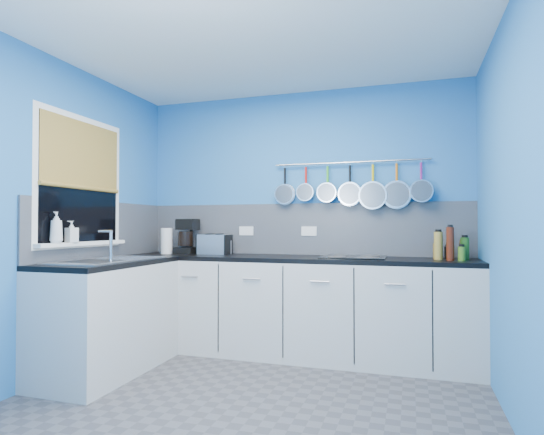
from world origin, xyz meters
The scene contains 43 objects.
floor centered at (0.00, 0.00, -0.01)m, with size 3.20×3.00×0.02m, color #47474C.
ceiling centered at (0.00, 0.00, 2.51)m, with size 3.20×3.00×0.02m, color white.
wall_back centered at (0.00, 1.51, 1.25)m, with size 3.20×0.02×2.50m, color #2B71B7.
wall_front centered at (0.00, -1.51, 1.25)m, with size 3.20×0.02×2.50m, color #2B71B7.
wall_left centered at (-1.61, 0.00, 1.25)m, with size 0.02×3.00×2.50m, color #2B71B7.
wall_right centered at (1.61, 0.00, 1.25)m, with size 0.02×3.00×2.50m, color #2B71B7.
backsplash_back centered at (0.00, 1.49, 1.15)m, with size 3.20×0.02×0.50m, color slate.
backsplash_left centered at (-1.59, 0.60, 1.15)m, with size 0.02×1.80×0.50m, color slate.
cabinet_run_back centered at (0.00, 1.20, 0.43)m, with size 3.20×0.60×0.86m, color #BCBBBA.
worktop_back centered at (0.00, 1.20, 0.88)m, with size 3.20×0.60×0.04m, color black.
cabinet_run_left centered at (-1.30, 0.30, 0.43)m, with size 0.60×1.20×0.86m, color #BCBBBA.
worktop_left centered at (-1.30, 0.30, 0.88)m, with size 0.60×1.20×0.04m, color black.
window_frame centered at (-1.58, 0.30, 1.55)m, with size 0.01×1.00×1.10m, color white.
window_glass centered at (-1.57, 0.30, 1.55)m, with size 0.01×0.90×1.00m, color black.
bamboo_blind centered at (-1.56, 0.30, 1.77)m, with size 0.01×0.90×0.55m, color #AD8F3E.
window_sill centered at (-1.55, 0.30, 1.04)m, with size 0.10×0.98×0.03m, color white.
sink_unit centered at (-1.30, 0.30, 0.90)m, with size 0.50×0.95×0.01m, color silver.
mixer_tap centered at (-1.14, 0.12, 1.03)m, with size 0.12×0.08×0.26m, color silver, non-canonical shape.
socket_left centered at (-0.55, 1.48, 1.13)m, with size 0.15×0.01×0.09m, color white.
socket_right centered at (0.10, 1.48, 1.13)m, with size 0.15×0.01×0.09m, color white.
pot_rail centered at (0.50, 1.45, 1.78)m, with size 0.02×0.02×1.45m, color silver.
soap_bottle_a centered at (-1.53, -0.01, 1.17)m, with size 0.09×0.09×0.24m, color white.
soap_bottle_b centered at (-1.53, 0.14, 1.14)m, with size 0.08×0.08×0.17m, color white.
paper_towel centered at (-1.31, 1.20, 1.03)m, with size 0.11×0.11×0.26m, color white.
coffee_maker centered at (-1.12, 1.28, 1.08)m, with size 0.20×0.22×0.35m, color black, non-canonical shape.
toaster centered at (-0.82, 1.29, 1.00)m, with size 0.30×0.17×0.19m, color silver.
canister centered at (-0.70, 1.33, 0.97)m, with size 0.09×0.09×0.14m, color silver.
hob centered at (0.57, 1.21, 0.91)m, with size 0.55×0.48×0.01m, color black.
pan_0 centered at (-0.13, 1.44, 1.59)m, with size 0.20×0.06×0.39m, color silver, non-canonical shape.
pan_1 centered at (0.08, 1.44, 1.60)m, with size 0.17×0.07×0.36m, color silver, non-canonical shape.
pan_2 centered at (0.29, 1.44, 1.59)m, with size 0.19×0.09×0.38m, color silver, non-canonical shape.
pan_3 centered at (0.50, 1.44, 1.58)m, with size 0.22×0.06×0.41m, color silver, non-canonical shape.
pan_4 centered at (0.71, 1.44, 1.56)m, with size 0.26×0.07×0.45m, color silver, non-canonical shape.
pan_5 centered at (0.92, 1.44, 1.56)m, with size 0.25×0.06×0.44m, color silver, non-canonical shape.
pan_6 centered at (1.14, 1.44, 1.58)m, with size 0.20×0.11×0.39m, color silver, non-canonical shape.
condiment_0 centered at (1.46, 1.32, 0.98)m, with size 0.06×0.06×0.16m, color brown.
condiment_1 centered at (1.34, 1.33, 0.95)m, with size 0.05×0.05×0.10m, color black.
condiment_2 centered at (1.25, 1.32, 0.97)m, with size 0.06×0.06×0.13m, color brown.
condiment_3 centered at (1.47, 1.23, 0.99)m, with size 0.07×0.07×0.19m, color #265919.
condiment_4 centered at (1.36, 1.23, 0.97)m, with size 0.06×0.06×0.13m, color black.
condiment_5 centered at (1.26, 1.22, 1.02)m, with size 0.07×0.07×0.23m, color olive.
condiment_6 centered at (1.43, 1.13, 0.96)m, with size 0.06×0.06×0.11m, color #3F721E.
condiment_7 centered at (1.35, 1.14, 1.04)m, with size 0.06×0.06×0.27m, color #4C190C.
Camera 1 is at (1.04, -2.73, 1.18)m, focal length 29.23 mm.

